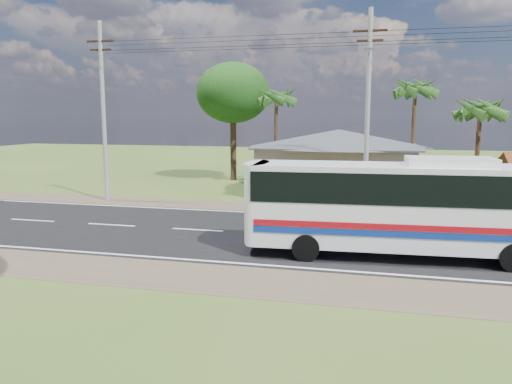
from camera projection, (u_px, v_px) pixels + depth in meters
ground at (292, 236)px, 22.43m from camera, size 120.00×120.00×0.00m
road at (292, 235)px, 22.43m from camera, size 120.00×16.00×0.03m
house at (338, 155)px, 34.27m from camera, size 12.40×10.00×5.00m
utility_poles at (361, 108)px, 27.15m from camera, size 32.80×2.22×11.00m
palm_near at (480, 109)px, 29.88m from camera, size 2.80×2.80×6.70m
palm_mid at (415, 89)px, 34.80m from camera, size 2.80×2.80×8.20m
palm_far at (276, 97)px, 37.71m from camera, size 2.80×2.80×7.70m
tree_behind_house at (233, 93)px, 40.50m from camera, size 6.00×6.00×9.61m
coach_bus at (419, 201)px, 18.63m from camera, size 12.53×3.38×3.85m
motorcycle at (308, 204)px, 28.17m from camera, size 1.66×1.06×0.82m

